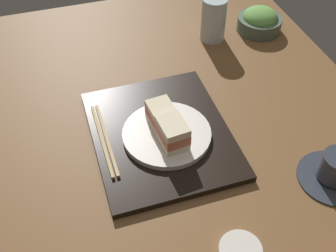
{
  "coord_description": "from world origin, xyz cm",
  "views": [
    {
      "loc": [
        56.92,
        -21.67,
        69.85
      ],
      "look_at": [
        -3.13,
        -2.63,
        5.0
      ],
      "focal_mm": 44.26,
      "sensor_mm": 36.0,
      "label": 1
    }
  ],
  "objects_px": {
    "chopsticks_pair": "(104,139)",
    "small_sauce_dish": "(240,251)",
    "sandwich_plate": "(167,134)",
    "coffee_cup": "(335,170)",
    "drinking_glass": "(213,19)",
    "sandwich_near": "(162,115)",
    "salad_bowl": "(260,21)",
    "sandwich_far": "(172,132)"
  },
  "relations": [
    {
      "from": "sandwich_near",
      "to": "sandwich_far",
      "type": "relative_size",
      "value": 1.01
    },
    {
      "from": "small_sauce_dish",
      "to": "sandwich_far",
      "type": "bearing_deg",
      "value": -171.12
    },
    {
      "from": "chopsticks_pair",
      "to": "small_sauce_dish",
      "type": "distance_m",
      "value": 0.38
    },
    {
      "from": "sandwich_plate",
      "to": "chopsticks_pair",
      "type": "distance_m",
      "value": 0.14
    },
    {
      "from": "sandwich_plate",
      "to": "sandwich_near",
      "type": "bearing_deg",
      "value": -175.34
    },
    {
      "from": "sandwich_plate",
      "to": "salad_bowl",
      "type": "xyz_separation_m",
      "value": [
        -0.35,
        0.4,
        0.01
      ]
    },
    {
      "from": "sandwich_near",
      "to": "drinking_glass",
      "type": "distance_m",
      "value": 0.41
    },
    {
      "from": "chopsticks_pair",
      "to": "small_sauce_dish",
      "type": "height_order",
      "value": "chopsticks_pair"
    },
    {
      "from": "sandwich_far",
      "to": "small_sauce_dish",
      "type": "distance_m",
      "value": 0.28
    },
    {
      "from": "sandwich_far",
      "to": "chopsticks_pair",
      "type": "relative_size",
      "value": 0.34
    },
    {
      "from": "coffee_cup",
      "to": "sandwich_plate",
      "type": "bearing_deg",
      "value": -124.39
    },
    {
      "from": "coffee_cup",
      "to": "drinking_glass",
      "type": "relative_size",
      "value": 1.14
    },
    {
      "from": "salad_bowl",
      "to": "chopsticks_pair",
      "type": "height_order",
      "value": "salad_bowl"
    },
    {
      "from": "chopsticks_pair",
      "to": "coffee_cup",
      "type": "height_order",
      "value": "coffee_cup"
    },
    {
      "from": "salad_bowl",
      "to": "small_sauce_dish",
      "type": "relative_size",
      "value": 1.66
    },
    {
      "from": "salad_bowl",
      "to": "coffee_cup",
      "type": "distance_m",
      "value": 0.56
    },
    {
      "from": "drinking_glass",
      "to": "small_sauce_dish",
      "type": "distance_m",
      "value": 0.69
    },
    {
      "from": "chopsticks_pair",
      "to": "drinking_glass",
      "type": "distance_m",
      "value": 0.5
    },
    {
      "from": "coffee_cup",
      "to": "drinking_glass",
      "type": "height_order",
      "value": "drinking_glass"
    },
    {
      "from": "sandwich_near",
      "to": "sandwich_far",
      "type": "bearing_deg",
      "value": 4.66
    },
    {
      "from": "coffee_cup",
      "to": "sandwich_near",
      "type": "bearing_deg",
      "value": -127.81
    },
    {
      "from": "salad_bowl",
      "to": "small_sauce_dish",
      "type": "xyz_separation_m",
      "value": [
        0.65,
        -0.36,
        -0.02
      ]
    },
    {
      "from": "sandwich_far",
      "to": "coffee_cup",
      "type": "height_order",
      "value": "sandwich_far"
    },
    {
      "from": "sandwich_plate",
      "to": "chopsticks_pair",
      "type": "xyz_separation_m",
      "value": [
        -0.03,
        -0.14,
        -0.0
      ]
    },
    {
      "from": "sandwich_plate",
      "to": "sandwich_near",
      "type": "distance_m",
      "value": 0.04
    },
    {
      "from": "coffee_cup",
      "to": "small_sauce_dish",
      "type": "relative_size",
      "value": 1.84
    },
    {
      "from": "sandwich_far",
      "to": "chopsticks_pair",
      "type": "bearing_deg",
      "value": -112.81
    },
    {
      "from": "sandwich_plate",
      "to": "sandwich_near",
      "type": "height_order",
      "value": "sandwich_near"
    },
    {
      "from": "sandwich_plate",
      "to": "salad_bowl",
      "type": "distance_m",
      "value": 0.53
    },
    {
      "from": "chopsticks_pair",
      "to": "drinking_glass",
      "type": "bearing_deg",
      "value": 129.78
    },
    {
      "from": "sandwich_far",
      "to": "coffee_cup",
      "type": "distance_m",
      "value": 0.35
    },
    {
      "from": "sandwich_near",
      "to": "coffee_cup",
      "type": "bearing_deg",
      "value": 52.19
    },
    {
      "from": "sandwich_far",
      "to": "small_sauce_dish",
      "type": "relative_size",
      "value": 0.97
    },
    {
      "from": "drinking_glass",
      "to": "small_sauce_dish",
      "type": "bearing_deg",
      "value": -17.51
    },
    {
      "from": "sandwich_plate",
      "to": "small_sauce_dish",
      "type": "distance_m",
      "value": 0.3
    },
    {
      "from": "chopsticks_pair",
      "to": "small_sauce_dish",
      "type": "xyz_separation_m",
      "value": [
        0.33,
        0.18,
        -0.01
      ]
    },
    {
      "from": "drinking_glass",
      "to": "sandwich_far",
      "type": "bearing_deg",
      "value": -33.12
    },
    {
      "from": "sandwich_far",
      "to": "drinking_glass",
      "type": "xyz_separation_m",
      "value": [
        -0.38,
        0.25,
        0.01
      ]
    },
    {
      "from": "sandwich_plate",
      "to": "sandwich_near",
      "type": "relative_size",
      "value": 2.58
    },
    {
      "from": "sandwich_near",
      "to": "chopsticks_pair",
      "type": "xyz_separation_m",
      "value": [
        0.0,
        -0.13,
        -0.03
      ]
    },
    {
      "from": "sandwich_near",
      "to": "coffee_cup",
      "type": "relative_size",
      "value": 0.53
    },
    {
      "from": "sandwich_plate",
      "to": "coffee_cup",
      "type": "distance_m",
      "value": 0.36
    }
  ]
}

